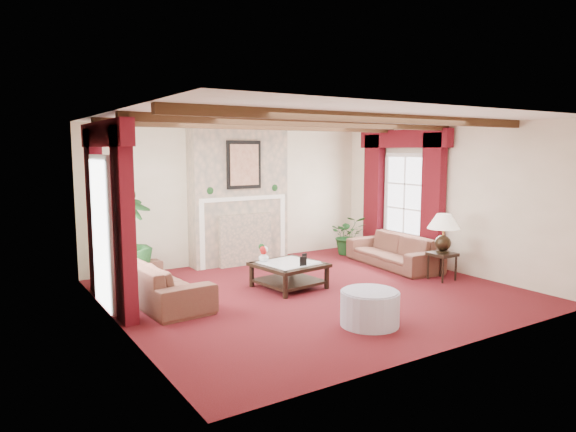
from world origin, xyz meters
TOP-DOWN VIEW (x-y plane):
  - floor at (0.00, 0.00)m, footprint 6.00×6.00m
  - ceiling at (0.00, 0.00)m, footprint 6.00×6.00m
  - back_wall at (0.00, 2.75)m, footprint 6.00×0.02m
  - left_wall at (-3.00, 0.00)m, footprint 0.02×5.50m
  - right_wall at (3.00, 0.00)m, footprint 0.02×5.50m
  - ceiling_beams at (0.00, 0.00)m, footprint 6.00×3.00m
  - fireplace at (0.00, 2.55)m, footprint 2.00×0.52m
  - french_door_left at (-2.97, 1.00)m, footprint 0.10×1.10m
  - french_door_right at (2.97, 1.00)m, footprint 0.10×1.10m
  - curtains_left at (-2.86, 1.00)m, footprint 0.20×2.40m
  - curtains_right at (2.86, 1.00)m, footprint 0.20×2.40m
  - sofa_left at (-2.22, 0.81)m, footprint 2.20×0.92m
  - sofa_right at (2.36, 0.68)m, footprint 2.20×1.03m
  - potted_palm at (-2.49, 1.78)m, footprint 2.29×2.42m
  - small_plant at (2.34, 2.02)m, footprint 1.50×1.51m
  - coffee_table at (-0.18, 0.44)m, footprint 1.12×1.12m
  - side_table at (2.32, -0.55)m, footprint 0.41×0.41m
  - ottoman at (-0.28, -1.64)m, footprint 0.76×0.76m
  - table_lamp at (2.32, -0.55)m, footprint 0.55×0.55m
  - flower_vase at (-0.48, 0.75)m, footprint 0.30×0.30m
  - book at (0.02, 0.24)m, footprint 0.22×0.13m
  - photo_frame_a at (-0.12, 0.12)m, footprint 0.12×0.03m
  - photo_frame_b at (0.15, 0.48)m, footprint 0.09×0.02m

SIDE VIEW (x-z plane):
  - floor at x=0.00m, z-range 0.00..0.00m
  - coffee_table at x=-0.18m, z-range 0.00..0.41m
  - ottoman at x=-0.28m, z-range 0.00..0.44m
  - side_table at x=2.32m, z-range 0.00..0.48m
  - small_plant at x=2.34m, z-range 0.00..0.66m
  - sofa_right at x=2.36m, z-range 0.00..0.81m
  - sofa_left at x=-2.22m, z-range 0.00..0.82m
  - potted_palm at x=-2.49m, z-range 0.00..0.93m
  - photo_frame_b at x=0.15m, z-range 0.41..0.53m
  - photo_frame_a at x=-0.12m, z-range 0.41..0.56m
  - flower_vase at x=-0.48m, z-range 0.41..0.58m
  - book at x=0.02m, z-range 0.41..0.70m
  - table_lamp at x=2.32m, z-range 0.48..1.17m
  - back_wall at x=0.00m, z-range 0.00..2.70m
  - left_wall at x=-3.00m, z-range 0.00..2.70m
  - right_wall at x=3.00m, z-range 0.00..2.70m
  - french_door_left at x=-2.97m, z-range 1.05..3.21m
  - french_door_right at x=2.97m, z-range 1.05..3.21m
  - curtains_left at x=-2.86m, z-range 1.28..3.83m
  - curtains_right at x=2.86m, z-range 1.28..3.83m
  - ceiling_beams at x=0.00m, z-range 2.58..2.70m
  - ceiling at x=0.00m, z-range 2.70..2.70m
  - fireplace at x=0.00m, z-range 1.35..4.05m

